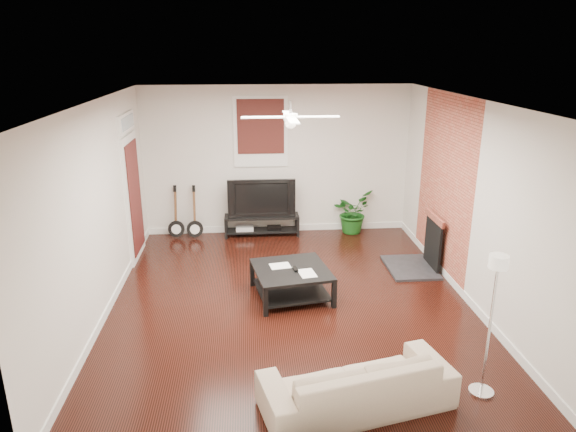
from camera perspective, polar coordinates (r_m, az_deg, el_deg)
name	(u,v)px	position (r m, az deg, el deg)	size (l,w,h in m)	color
room	(290,207)	(6.95, 0.26, 0.94)	(5.01, 6.01, 2.81)	black
brick_accent	(444,185)	(8.46, 16.74, 3.29)	(0.02, 2.20, 2.80)	#B54D3A
fireplace	(421,242)	(8.64, 14.40, -2.76)	(0.80, 1.10, 0.92)	black
window_back	(261,132)	(9.71, -3.01, 9.18)	(1.00, 0.06, 1.30)	black
door_left	(133,186)	(9.00, -16.63, 3.18)	(0.08, 1.00, 2.50)	white
tv_stand	(262,225)	(9.95, -2.88, -1.02)	(1.41, 0.38, 0.39)	black
tv	(261,197)	(9.80, -2.93, 2.12)	(1.26, 0.17, 0.73)	black
coffee_table	(291,282)	(7.55, 0.36, -7.28)	(1.03, 1.03, 0.43)	black
sofa	(357,382)	(5.46, 7.56, -17.59)	(1.91, 0.75, 0.56)	tan
floor_lamp	(490,327)	(5.69, 21.24, -11.24)	(0.26, 0.26, 1.56)	silver
potted_plant	(352,212)	(10.11, 7.04, 0.46)	(0.74, 0.64, 0.82)	#175217
guitar_left	(175,213)	(9.91, -12.25, 0.35)	(0.31, 0.22, 1.00)	black
guitar_right	(194,213)	(9.84, -10.26, 0.35)	(0.31, 0.22, 1.00)	black
ceiling_fan	(291,117)	(6.69, 0.28, 10.80)	(1.24, 1.24, 0.32)	white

